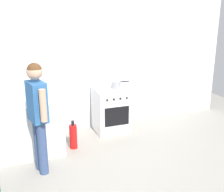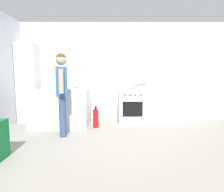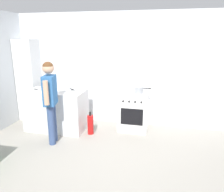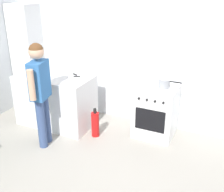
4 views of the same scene
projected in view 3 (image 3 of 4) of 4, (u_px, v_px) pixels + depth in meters
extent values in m
plane|color=gray|center=(100.00, 164.00, 3.63)|extent=(8.00, 8.00, 0.00)
cube|color=silver|center=(122.00, 70.00, 5.12)|extent=(6.00, 0.10, 2.60)
cube|color=silver|center=(57.00, 110.00, 4.93)|extent=(1.30, 0.70, 0.90)
cube|color=white|center=(134.00, 111.00, 4.93)|extent=(0.63, 0.60, 0.85)
cube|color=black|center=(132.00, 117.00, 4.64)|extent=(0.48, 0.01, 0.36)
cylinder|color=black|center=(127.00, 94.00, 4.73)|extent=(0.20, 0.20, 0.01)
cylinder|color=black|center=(140.00, 95.00, 4.67)|extent=(0.20, 0.20, 0.01)
cylinder|color=black|center=(129.00, 91.00, 4.96)|extent=(0.20, 0.20, 0.01)
cylinder|color=black|center=(141.00, 92.00, 4.90)|extent=(0.20, 0.20, 0.01)
cylinder|color=black|center=(123.00, 101.00, 4.59)|extent=(0.04, 0.02, 0.04)
cylinder|color=black|center=(129.00, 102.00, 4.56)|extent=(0.04, 0.02, 0.04)
cylinder|color=black|center=(135.00, 102.00, 4.53)|extent=(0.04, 0.02, 0.04)
cylinder|color=black|center=(141.00, 102.00, 4.51)|extent=(0.04, 0.02, 0.04)
cylinder|color=gray|center=(139.00, 90.00, 4.78)|extent=(0.18, 0.18, 0.14)
cylinder|color=black|center=(147.00, 88.00, 4.73)|extent=(0.18, 0.02, 0.02)
cube|color=silver|center=(69.00, 90.00, 4.83)|extent=(0.10, 0.06, 0.01)
cube|color=black|center=(74.00, 90.00, 4.84)|extent=(0.11, 0.06, 0.01)
cube|color=silver|center=(67.00, 88.00, 5.03)|extent=(0.20, 0.12, 0.01)
cube|color=black|center=(71.00, 89.00, 4.93)|extent=(0.11, 0.07, 0.01)
cube|color=silver|center=(40.00, 90.00, 4.87)|extent=(0.14, 0.06, 0.01)
cube|color=black|center=(36.00, 89.00, 4.92)|extent=(0.11, 0.05, 0.01)
cylinder|color=#384C7A|center=(51.00, 125.00, 4.21)|extent=(0.13, 0.13, 0.79)
cylinder|color=#384C7A|center=(53.00, 122.00, 4.36)|extent=(0.13, 0.13, 0.79)
cube|color=#2D609E|center=(50.00, 90.00, 4.11)|extent=(0.27, 0.38, 0.56)
cylinder|color=tan|center=(46.00, 93.00, 3.88)|extent=(0.09, 0.09, 0.44)
cylinder|color=tan|center=(53.00, 87.00, 4.34)|extent=(0.09, 0.09, 0.44)
sphere|color=tan|center=(48.00, 68.00, 4.00)|extent=(0.21, 0.21, 0.21)
sphere|color=brown|center=(48.00, 67.00, 3.99)|extent=(0.20, 0.20, 0.20)
cylinder|color=red|center=(90.00, 125.00, 4.72)|extent=(0.13, 0.13, 0.42)
cylinder|color=black|center=(90.00, 114.00, 4.65)|extent=(0.05, 0.05, 0.08)
cube|color=silver|center=(29.00, 80.00, 5.44)|extent=(0.48, 0.44, 2.00)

